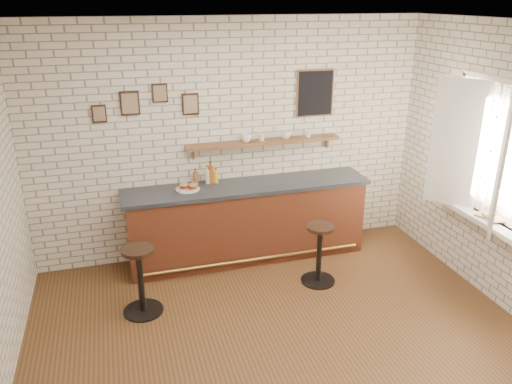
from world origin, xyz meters
TOP-DOWN VIEW (x-y plane):
  - ground at (0.00, 0.00)m, footprint 5.00×5.00m
  - bar_counter at (0.12, 1.70)m, footprint 3.10×0.65m
  - sandwich_plate at (-0.62, 1.73)m, footprint 0.28×0.28m
  - ciabatta_sandwich at (-0.61, 1.73)m, footprint 0.23×0.16m
  - potato_chips at (-0.64, 1.73)m, footprint 0.26×0.19m
  - bitters_bottle_brown at (-0.50, 1.88)m, footprint 0.06×0.06m
  - bitters_bottle_white at (-0.34, 1.88)m, footprint 0.06×0.06m
  - bitters_bottle_amber at (-0.30, 1.88)m, footprint 0.07×0.07m
  - condiment_bottle_yellow at (-0.24, 1.88)m, footprint 0.06×0.06m
  - bar_stool_left at (-1.30, 0.82)m, footprint 0.43×0.43m
  - bar_stool_right at (0.77, 0.86)m, footprint 0.41×0.41m
  - wall_shelf at (0.40, 1.90)m, footprint 2.00×0.18m
  - shelf_cup_a at (0.17, 1.90)m, footprint 0.18×0.18m
  - shelf_cup_b at (0.37, 1.90)m, footprint 0.14×0.14m
  - shelf_cup_c at (0.69, 1.90)m, footprint 0.14×0.14m
  - shelf_cup_d at (1.00, 1.90)m, footprint 0.12×0.12m
  - back_wall_decor at (0.23, 1.98)m, footprint 2.96×0.02m
  - window_sill at (2.40, 0.30)m, footprint 0.20×1.35m
  - casement_window at (2.36, 0.30)m, footprint 0.40×1.30m
  - book_lower at (2.38, 0.14)m, footprint 0.27×0.30m
  - book_upper at (2.38, 0.10)m, footprint 0.21×0.26m

SIDE VIEW (x-z plane):
  - ground at x=0.00m, z-range 0.00..0.00m
  - bar_stool_right at x=0.77m, z-range 0.03..0.76m
  - bar_stool_left at x=-1.30m, z-range 0.03..0.80m
  - bar_counter at x=0.12m, z-range 0.00..1.01m
  - window_sill at x=2.40m, z-range 0.87..0.93m
  - book_lower at x=2.38m, z-range 0.93..0.95m
  - book_upper at x=2.38m, z-range 0.95..0.97m
  - sandwich_plate at x=-0.62m, z-range 1.01..1.02m
  - potato_chips at x=-0.64m, z-range 1.02..1.03m
  - ciabatta_sandwich at x=-0.61m, z-range 1.02..1.09m
  - condiment_bottle_yellow at x=-0.24m, z-range 0.99..1.19m
  - bitters_bottle_brown at x=-0.50m, z-range 0.99..1.20m
  - bitters_bottle_white at x=-0.34m, z-range 0.99..1.22m
  - bitters_bottle_amber at x=-0.30m, z-range 0.98..1.27m
  - wall_shelf at x=0.40m, z-range 1.39..1.57m
  - shelf_cup_d at x=1.00m, z-range 1.50..1.59m
  - shelf_cup_b at x=0.37m, z-range 1.50..1.59m
  - shelf_cup_c at x=0.69m, z-range 1.50..1.60m
  - shelf_cup_a at x=0.17m, z-range 1.50..1.60m
  - casement_window at x=2.36m, z-range 0.87..2.43m
  - back_wall_decor at x=0.23m, z-range 1.77..2.33m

